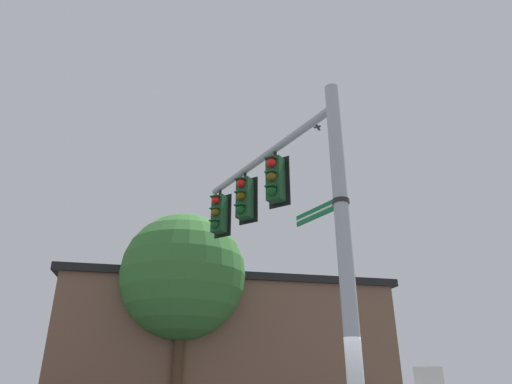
% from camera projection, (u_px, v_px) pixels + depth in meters
% --- Properties ---
extents(signal_pole, '(0.27, 0.27, 7.34)m').
position_uv_depth(signal_pole, '(346.00, 265.00, 7.41)').
color(signal_pole, '#ADB2B7').
rests_on(signal_pole, ground).
extents(mast_arm, '(4.63, 2.28, 0.17)m').
position_uv_depth(mast_arm, '(263.00, 157.00, 10.61)').
color(mast_arm, '#ADB2B7').
extents(traffic_light_nearest_pole, '(0.54, 0.49, 1.31)m').
position_uv_depth(traffic_light_nearest_pole, '(275.00, 179.00, 9.89)').
color(traffic_light_nearest_pole, black).
extents(traffic_light_mid_inner, '(0.54, 0.49, 1.31)m').
position_uv_depth(traffic_light_mid_inner, '(244.00, 198.00, 10.93)').
color(traffic_light_mid_inner, black).
extents(traffic_light_mid_outer, '(0.54, 0.49, 1.31)m').
position_uv_depth(traffic_light_mid_outer, '(219.00, 214.00, 11.97)').
color(traffic_light_mid_outer, black).
extents(street_name_sign, '(1.33, 0.71, 0.22)m').
position_uv_depth(street_name_sign, '(327.00, 208.00, 8.15)').
color(street_name_sign, '#147238').
extents(bird_flying, '(0.25, 0.37, 0.09)m').
position_uv_depth(bird_flying, '(317.00, 127.00, 12.78)').
color(bird_flying, '#4C4742').
extents(storefront_building, '(14.57, 14.60, 5.80)m').
position_uv_depth(storefront_building, '(223.00, 354.00, 19.07)').
color(storefront_building, brown).
rests_on(storefront_building, ground).
extents(tree_by_storefront, '(4.71, 4.71, 7.86)m').
position_uv_depth(tree_by_storefront, '(183.00, 276.00, 16.53)').
color(tree_by_storefront, '#4C3823').
rests_on(tree_by_storefront, ground).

